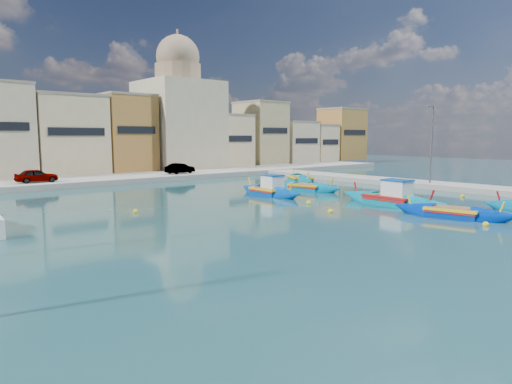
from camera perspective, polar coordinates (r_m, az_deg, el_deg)
name	(u,v)px	position (r m, az deg, el deg)	size (l,w,h in m)	color
ground	(377,217)	(29.80, 14.94, -2.98)	(160.00, 160.00, 0.00)	#174445
east_quay	(496,191)	(45.67, 27.80, 0.17)	(4.00, 70.00, 0.50)	gray
north_quay	(142,177)	(54.43, -14.08, 1.79)	(80.00, 8.00, 0.60)	gray
north_townhouses	(161,136)	(63.85, -11.82, 6.81)	(83.20, 7.87, 10.19)	#CDB98E
church_block	(179,112)	(66.16, -9.61, 9.82)	(10.00, 10.00, 19.10)	#BFB18E
quay_street_lamp	(431,143)	(47.43, 21.06, 5.69)	(1.18, 0.16, 8.00)	#595B60
parked_cars	(48,175)	(49.04, -24.54, 1.90)	(30.51, 2.06, 1.31)	#4C1919
luzzu_turquoise_cabin	(391,200)	(35.02, 16.52, -0.98)	(2.45, 9.29, 2.96)	#0081A3
luzzu_blue_cabin	(269,192)	(38.89, 1.68, 0.05)	(2.33, 7.91, 2.77)	#0042A7
luzzu_cyan_mid	(300,180)	(49.79, 5.53, 1.47)	(6.24, 8.41, 2.55)	#007596
luzzu_green	(306,188)	(42.43, 6.27, 0.47)	(3.63, 7.44, 2.27)	#006FA1
luzzu_blue_south	(452,214)	(30.97, 23.35, -2.52)	(3.21, 7.86, 2.21)	#002EA6
mooring_buoys	(327,199)	(36.43, 8.92, -0.91)	(24.41, 23.27, 0.36)	yellow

